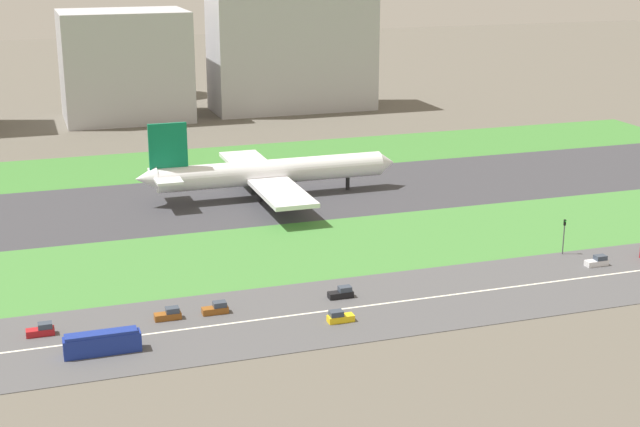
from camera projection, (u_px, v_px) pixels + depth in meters
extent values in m
plane|color=#5B564C|center=(273.00, 197.00, 226.53)|extent=(800.00, 800.00, 0.00)
cube|color=#38383D|center=(273.00, 196.00, 226.51)|extent=(280.00, 46.00, 0.10)
cube|color=#3D7A33|center=(235.00, 160.00, 263.78)|extent=(280.00, 36.00, 0.10)
cube|color=#427F38|center=(327.00, 247.00, 189.24)|extent=(280.00, 36.00, 0.10)
cube|color=#4C4C4F|center=(387.00, 303.00, 160.15)|extent=(280.00, 28.00, 0.10)
cube|color=silver|center=(387.00, 303.00, 160.13)|extent=(266.00, 0.50, 0.01)
cylinder|color=white|center=(272.00, 172.00, 224.66)|extent=(56.00, 6.00, 6.00)
cone|color=white|center=(386.00, 163.00, 233.75)|extent=(4.00, 5.70, 5.70)
cone|color=white|center=(146.00, 178.00, 215.19)|extent=(5.00, 5.40, 5.40)
cube|color=#0C724C|center=(168.00, 147.00, 214.80)|extent=(9.00, 0.80, 11.00)
cube|color=white|center=(165.00, 176.00, 216.50)|extent=(6.00, 16.00, 0.60)
cube|color=white|center=(249.00, 163.00, 238.03)|extent=(10.00, 26.00, 1.00)
cylinder|color=gray|center=(259.00, 177.00, 233.51)|extent=(5.00, 3.20, 3.20)
cube|color=white|center=(281.00, 193.00, 210.76)|extent=(10.00, 26.00, 1.00)
cylinder|color=gray|center=(278.00, 195.00, 217.15)|extent=(5.00, 3.20, 3.20)
cylinder|color=black|center=(348.00, 183.00, 231.91)|extent=(1.00, 1.00, 3.20)
cylinder|color=black|center=(253.00, 188.00, 227.95)|extent=(1.00, 1.00, 3.20)
cylinder|color=black|center=(260.00, 195.00, 221.58)|extent=(1.00, 1.00, 3.20)
cube|color=navy|center=(102.00, 344.00, 140.38)|extent=(11.60, 2.50, 3.00)
cube|color=navy|center=(101.00, 334.00, 139.85)|extent=(10.80, 2.30, 0.50)
cube|color=yellow|center=(341.00, 318.00, 152.31)|extent=(4.40, 1.80, 1.10)
cube|color=#333D4C|center=(336.00, 313.00, 151.78)|extent=(2.20, 1.66, 0.90)
cube|color=brown|center=(168.00, 316.00, 153.25)|extent=(4.40, 1.80, 1.10)
cube|color=#333D4C|center=(172.00, 310.00, 153.20)|extent=(2.20, 1.66, 0.90)
cube|color=brown|center=(215.00, 310.00, 155.67)|extent=(4.40, 1.80, 1.10)
cube|color=#333D4C|center=(220.00, 304.00, 155.63)|extent=(2.20, 1.66, 0.90)
cube|color=silver|center=(596.00, 263.00, 178.36)|extent=(4.40, 1.80, 1.10)
cube|color=#333D4C|center=(600.00, 258.00, 178.32)|extent=(2.20, 1.66, 0.90)
cube|color=black|center=(341.00, 295.00, 162.47)|extent=(4.40, 1.80, 1.10)
cube|color=#333D4C|center=(345.00, 289.00, 162.43)|extent=(2.20, 1.66, 0.90)
cube|color=#B2191E|center=(40.00, 332.00, 147.09)|extent=(4.40, 1.80, 1.10)
cube|color=#333D4C|center=(45.00, 326.00, 147.05)|extent=(2.20, 1.66, 0.90)
cylinder|color=#4C4C51|center=(563.00, 240.00, 184.20)|extent=(0.24, 0.24, 6.00)
cube|color=black|center=(565.00, 223.00, 183.17)|extent=(0.36, 0.36, 1.20)
sphere|color=#19D826|center=(565.00, 221.00, 182.90)|extent=(0.24, 0.24, 0.24)
cube|color=#B2B2B7|center=(125.00, 65.00, 318.51)|extent=(42.72, 32.13, 37.26)
cube|color=#B2B2B7|center=(292.00, 47.00, 335.52)|extent=(58.54, 24.63, 45.76)
cylinder|color=silver|center=(164.00, 79.00, 368.97)|extent=(24.41, 24.41, 13.69)
cylinder|color=silver|center=(248.00, 77.00, 379.49)|extent=(19.86, 19.86, 12.36)
cylinder|color=silver|center=(323.00, 72.00, 389.27)|extent=(16.56, 16.56, 13.55)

